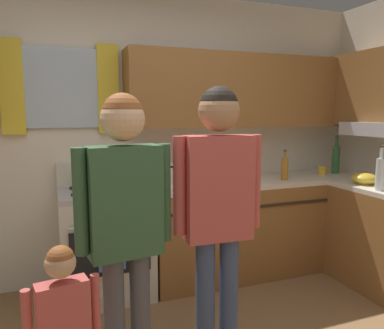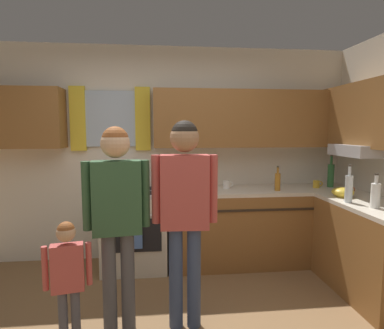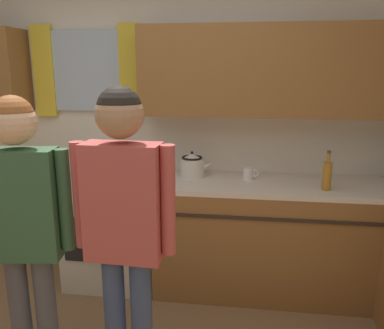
{
  "view_description": "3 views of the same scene",
  "coord_description": "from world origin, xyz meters",
  "views": [
    {
      "loc": [
        -0.68,
        -1.5,
        1.53
      ],
      "look_at": [
        0.11,
        0.64,
        1.21
      ],
      "focal_mm": 34.66,
      "sensor_mm": 36.0,
      "label": 1
    },
    {
      "loc": [
        -0.05,
        -2.13,
        1.59
      ],
      "look_at": [
        0.24,
        0.59,
        1.3
      ],
      "focal_mm": 30.05,
      "sensor_mm": 36.0,
      "label": 2
    },
    {
      "loc": [
        0.73,
        -1.38,
        1.73
      ],
      "look_at": [
        0.41,
        0.95,
        1.16
      ],
      "focal_mm": 36.39,
      "sensor_mm": 36.0,
      "label": 3
    }
  ],
  "objects": [
    {
      "name": "mug_ceramic_white",
      "position": [
        0.77,
        1.6,
        0.95
      ],
      "size": [
        0.13,
        0.08,
        0.09
      ],
      "color": "white",
      "rests_on": "kitchen_counter_run"
    },
    {
      "name": "adult_in_plaid",
      "position": [
        0.16,
        0.34,
        1.05
      ],
      "size": [
        0.52,
        0.23,
        1.67
      ],
      "color": "#38476B",
      "rests_on": "ground"
    },
    {
      "name": "back_wall_unit",
      "position": [
        0.06,
        1.82,
        1.47
      ],
      "size": [
        4.6,
        0.42,
        2.6
      ],
      "color": "silver",
      "rests_on": "ground"
    },
    {
      "name": "small_child",
      "position": [
        -0.68,
        0.1,
        0.61
      ],
      "size": [
        0.32,
        0.13,
        0.97
      ],
      "color": "#4C4C56",
      "rests_on": "ground"
    },
    {
      "name": "bottle_tall_clear",
      "position": [
        1.77,
        0.74,
        1.04
      ],
      "size": [
        0.07,
        0.07,
        0.37
      ],
      "color": "silver",
      "rests_on": "kitchen_counter_run"
    },
    {
      "name": "bottle_wine_green",
      "position": [
        2.06,
        1.56,
        1.05
      ],
      "size": [
        0.08,
        0.08,
        0.39
      ],
      "color": "#2D6633",
      "rests_on": "kitchen_counter_run"
    },
    {
      "name": "adult_holding_child",
      "position": [
        -0.37,
        0.33,
        1.02
      ],
      "size": [
        0.5,
        0.22,
        1.62
      ],
      "color": "#4C4C51",
      "rests_on": "ground"
    },
    {
      "name": "mixing_bowl",
      "position": [
        1.87,
        0.99,
        0.95
      ],
      "size": [
        0.22,
        0.22,
        0.1
      ],
      "color": "gold",
      "rests_on": "kitchen_counter_run"
    },
    {
      "name": "cup_terracotta",
      "position": [
        2.04,
        1.14,
        0.94
      ],
      "size": [
        0.11,
        0.07,
        0.08
      ],
      "color": "#B76642",
      "rests_on": "kitchen_counter_run"
    },
    {
      "name": "stove_oven",
      "position": [
        -0.32,
        1.54,
        0.47
      ],
      "size": [
        0.72,
        0.67,
        1.1
      ],
      "color": "beige",
      "rests_on": "ground"
    },
    {
      "name": "mug_mustard_yellow",
      "position": [
        1.86,
        1.52,
        0.95
      ],
      "size": [
        0.12,
        0.08,
        0.09
      ],
      "color": "gold",
      "rests_on": "kitchen_counter_run"
    },
    {
      "name": "bottle_oil_amber",
      "position": [
        1.32,
        1.4,
        1.01
      ],
      "size": [
        0.06,
        0.06,
        0.29
      ],
      "color": "#B27223",
      "rests_on": "kitchen_counter_run"
    },
    {
      "name": "kitchen_counter_run",
      "position": [
        1.45,
        1.24,
        0.45
      ],
      "size": [
        2.24,
        1.76,
        0.9
      ],
      "color": "brown",
      "rests_on": "ground"
    },
    {
      "name": "stovetop_kettle",
      "position": [
        0.32,
        1.63,
        1.0
      ],
      "size": [
        0.27,
        0.2,
        0.21
      ],
      "color": "silver",
      "rests_on": "kitchen_counter_run"
    }
  ]
}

